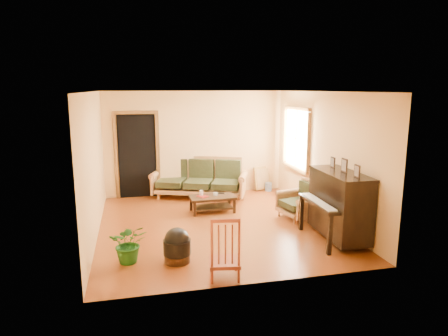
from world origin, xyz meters
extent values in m
plane|color=#642A0D|center=(0.00, 0.00, 0.00)|extent=(5.00, 5.00, 0.00)
cube|color=black|center=(-1.45, 2.48, 1.02)|extent=(1.08, 0.16, 2.05)
cube|color=white|center=(2.21, 1.30, 1.50)|extent=(0.12, 1.36, 1.46)
cube|color=#A0693A|center=(0.01, 2.08, 0.49)|extent=(2.46, 1.72, 0.97)
cube|color=black|center=(0.09, 0.84, 0.18)|extent=(0.99, 0.56, 0.36)
cube|color=#A0693A|center=(1.74, 0.01, 0.40)|extent=(0.91, 0.94, 0.79)
cube|color=black|center=(1.95, -1.26, 0.62)|extent=(0.86, 1.42, 1.23)
cylinder|color=black|center=(-0.95, -1.55, 0.21)|extent=(0.55, 0.55, 0.41)
cube|color=maroon|center=(-0.35, -2.21, 0.47)|extent=(0.50, 0.54, 0.93)
cube|color=#AE833A|center=(1.76, 2.43, 0.33)|extent=(0.50, 0.26, 0.65)
cylinder|color=#33589B|center=(1.89, 2.28, 0.11)|extent=(0.22, 0.22, 0.22)
imported|color=#195217|center=(-1.67, -1.40, 0.32)|extent=(0.60, 0.52, 0.63)
imported|color=maroon|center=(-0.20, 0.77, 0.37)|extent=(0.27, 0.29, 0.02)
cylinder|color=silver|center=(-0.14, 0.89, 0.42)|extent=(0.09, 0.09, 0.13)
cylinder|color=silver|center=(0.17, 0.89, 0.39)|extent=(0.12, 0.12, 0.06)
cube|color=black|center=(0.31, 1.00, 0.36)|extent=(0.16, 0.04, 0.02)
camera|label=1|loc=(-1.56, -7.38, 2.66)|focal=32.00mm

